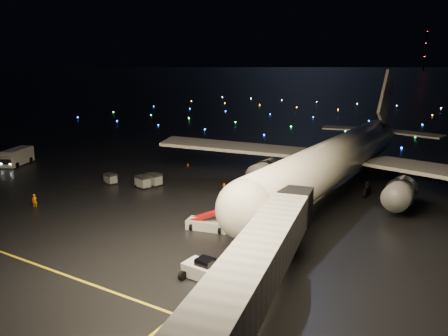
{
  "coord_description": "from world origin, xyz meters",
  "views": [
    {
      "loc": [
        29.11,
        -32.15,
        17.82
      ],
      "look_at": [
        2.95,
        12.0,
        5.0
      ],
      "focal_mm": 35.0,
      "sensor_mm": 36.0,
      "label": 1
    }
  ],
  "objects_px": {
    "baggage_cart_0": "(143,182)",
    "baggage_cart_1": "(154,180)",
    "pushback_tug": "(205,269)",
    "crew_a": "(35,201)",
    "belt_loader": "(208,215)",
    "airliner": "(344,133)",
    "baggage_cart_2": "(110,179)",
    "crew_c": "(150,182)",
    "service_truck": "(18,156)"
  },
  "relations": [
    {
      "from": "crew_c",
      "to": "baggage_cart_1",
      "type": "bearing_deg",
      "value": -176.52
    },
    {
      "from": "belt_loader",
      "to": "baggage_cart_1",
      "type": "xyz_separation_m",
      "value": [
        -15.82,
        10.19,
        -0.74
      ]
    },
    {
      "from": "airliner",
      "to": "service_truck",
      "type": "xyz_separation_m",
      "value": [
        -52.61,
        -13.93,
        -6.6
      ]
    },
    {
      "from": "crew_c",
      "to": "baggage_cart_0",
      "type": "distance_m",
      "value": 1.01
    },
    {
      "from": "baggage_cart_2",
      "to": "belt_loader",
      "type": "bearing_deg",
      "value": -5.8
    },
    {
      "from": "belt_loader",
      "to": "baggage_cart_1",
      "type": "height_order",
      "value": "belt_loader"
    },
    {
      "from": "airliner",
      "to": "baggage_cart_0",
      "type": "bearing_deg",
      "value": -148.49
    },
    {
      "from": "airliner",
      "to": "baggage_cart_1",
      "type": "relative_size",
      "value": 27.4
    },
    {
      "from": "belt_loader",
      "to": "service_truck",
      "type": "bearing_deg",
      "value": 156.36
    },
    {
      "from": "airliner",
      "to": "service_truck",
      "type": "height_order",
      "value": "airliner"
    },
    {
      "from": "crew_a",
      "to": "baggage_cart_2",
      "type": "relative_size",
      "value": 0.95
    },
    {
      "from": "airliner",
      "to": "crew_c",
      "type": "distance_m",
      "value": 28.0
    },
    {
      "from": "baggage_cart_0",
      "to": "pushback_tug",
      "type": "bearing_deg",
      "value": -26.67
    },
    {
      "from": "airliner",
      "to": "crew_c",
      "type": "bearing_deg",
      "value": -148.48
    },
    {
      "from": "service_truck",
      "to": "baggage_cart_2",
      "type": "xyz_separation_m",
      "value": [
        22.64,
        -0.69,
        -0.66
      ]
    },
    {
      "from": "crew_a",
      "to": "crew_c",
      "type": "relative_size",
      "value": 0.95
    },
    {
      "from": "crew_a",
      "to": "baggage_cart_1",
      "type": "distance_m",
      "value": 16.42
    },
    {
      "from": "crew_c",
      "to": "service_truck",
      "type": "bearing_deg",
      "value": -97.21
    },
    {
      "from": "airliner",
      "to": "crew_a",
      "type": "bearing_deg",
      "value": -136.19
    },
    {
      "from": "baggage_cart_0",
      "to": "baggage_cart_2",
      "type": "xyz_separation_m",
      "value": [
        -5.51,
        -0.8,
        -0.1
      ]
    },
    {
      "from": "belt_loader",
      "to": "service_truck",
      "type": "distance_m",
      "value": 45.35
    },
    {
      "from": "crew_c",
      "to": "airliner",
      "type": "bearing_deg",
      "value": 111.08
    },
    {
      "from": "belt_loader",
      "to": "baggage_cart_1",
      "type": "relative_size",
      "value": 3.24
    },
    {
      "from": "crew_c",
      "to": "baggage_cart_0",
      "type": "relative_size",
      "value": 0.88
    },
    {
      "from": "crew_a",
      "to": "pushback_tug",
      "type": "bearing_deg",
      "value": -41.78
    },
    {
      "from": "belt_loader",
      "to": "airliner",
      "type": "bearing_deg",
      "value": 57.1
    },
    {
      "from": "airliner",
      "to": "pushback_tug",
      "type": "distance_m",
      "value": 32.4
    },
    {
      "from": "belt_loader",
      "to": "baggage_cart_0",
      "type": "relative_size",
      "value": 3.3
    },
    {
      "from": "baggage_cart_1",
      "to": "baggage_cart_2",
      "type": "relative_size",
      "value": 1.16
    },
    {
      "from": "pushback_tug",
      "to": "baggage_cart_0",
      "type": "xyz_separation_m",
      "value": [
        -22.14,
        17.71,
        -0.02
      ]
    },
    {
      "from": "airliner",
      "to": "belt_loader",
      "type": "bearing_deg",
      "value": -107.78
    },
    {
      "from": "service_truck",
      "to": "baggage_cart_0",
      "type": "xyz_separation_m",
      "value": [
        28.15,
        0.12,
        -0.56
      ]
    },
    {
      "from": "baggage_cart_1",
      "to": "crew_c",
      "type": "bearing_deg",
      "value": -67.69
    },
    {
      "from": "baggage_cart_0",
      "to": "baggage_cart_1",
      "type": "bearing_deg",
      "value": 82.75
    },
    {
      "from": "baggage_cart_2",
      "to": "pushback_tug",
      "type": "bearing_deg",
      "value": -18.08
    },
    {
      "from": "airliner",
      "to": "pushback_tug",
      "type": "xyz_separation_m",
      "value": [
        -2.32,
        -31.53,
        -7.13
      ]
    },
    {
      "from": "baggage_cart_1",
      "to": "baggage_cart_2",
      "type": "height_order",
      "value": "baggage_cart_1"
    },
    {
      "from": "baggage_cart_0",
      "to": "baggage_cart_2",
      "type": "distance_m",
      "value": 5.57
    },
    {
      "from": "baggage_cart_1",
      "to": "baggage_cart_2",
      "type": "distance_m",
      "value": 6.64
    },
    {
      "from": "belt_loader",
      "to": "crew_c",
      "type": "height_order",
      "value": "belt_loader"
    },
    {
      "from": "pushback_tug",
      "to": "crew_a",
      "type": "distance_m",
      "value": 28.4
    },
    {
      "from": "pushback_tug",
      "to": "crew_c",
      "type": "bearing_deg",
      "value": 143.17
    },
    {
      "from": "belt_loader",
      "to": "baggage_cart_2",
      "type": "height_order",
      "value": "belt_loader"
    },
    {
      "from": "pushback_tug",
      "to": "baggage_cart_1",
      "type": "distance_m",
      "value": 29.02
    },
    {
      "from": "belt_loader",
      "to": "service_truck",
      "type": "xyz_separation_m",
      "value": [
        -44.59,
        8.32,
        -0.21
      ]
    },
    {
      "from": "pushback_tug",
      "to": "belt_loader",
      "type": "distance_m",
      "value": 10.92
    },
    {
      "from": "airliner",
      "to": "baggage_cart_0",
      "type": "relative_size",
      "value": 27.93
    },
    {
      "from": "service_truck",
      "to": "crew_a",
      "type": "bearing_deg",
      "value": -52.97
    },
    {
      "from": "airliner",
      "to": "baggage_cart_2",
      "type": "distance_m",
      "value": 34.12
    },
    {
      "from": "pushback_tug",
      "to": "crew_c",
      "type": "height_order",
      "value": "crew_c"
    }
  ]
}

